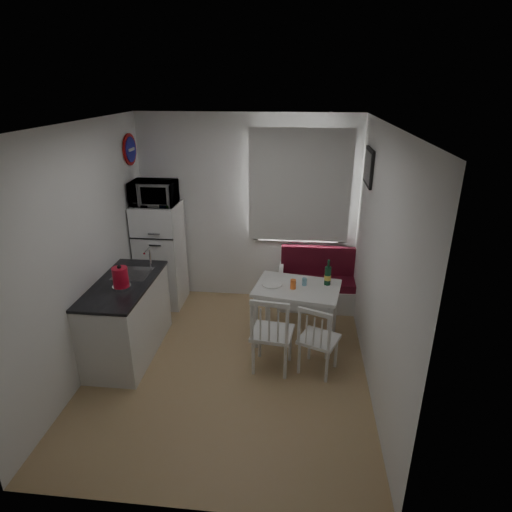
{
  "coord_description": "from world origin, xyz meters",
  "views": [
    {
      "loc": [
        0.71,
        -3.92,
        2.96
      ],
      "look_at": [
        0.24,
        0.5,
        1.14
      ],
      "focal_mm": 30.0,
      "sensor_mm": 36.0,
      "label": 1
    }
  ],
  "objects_px": {
    "kitchen_counter": "(127,318)",
    "microwave": "(154,193)",
    "kettle": "(120,277)",
    "dining_table": "(297,293)",
    "chair_left": "(272,328)",
    "wine_bottle": "(328,272)",
    "chair_right": "(320,334)",
    "bench": "(320,288)",
    "fridge": "(161,255)"
  },
  "relations": [
    {
      "from": "kitchen_counter",
      "to": "microwave",
      "type": "distance_m",
      "value": 1.66
    },
    {
      "from": "kettle",
      "to": "dining_table",
      "type": "bearing_deg",
      "value": 17.42
    },
    {
      "from": "kitchen_counter",
      "to": "chair_left",
      "type": "height_order",
      "value": "kitchen_counter"
    },
    {
      "from": "wine_bottle",
      "to": "chair_left",
      "type": "bearing_deg",
      "value": -128.13
    },
    {
      "from": "chair_right",
      "to": "microwave",
      "type": "relative_size",
      "value": 0.88
    },
    {
      "from": "bench",
      "to": "fridge",
      "type": "height_order",
      "value": "fridge"
    },
    {
      "from": "fridge",
      "to": "wine_bottle",
      "type": "relative_size",
      "value": 4.63
    },
    {
      "from": "wine_bottle",
      "to": "bench",
      "type": "bearing_deg",
      "value": 92.07
    },
    {
      "from": "chair_right",
      "to": "wine_bottle",
      "type": "relative_size",
      "value": 1.59
    },
    {
      "from": "bench",
      "to": "chair_left",
      "type": "xyz_separation_m",
      "value": [
        -0.57,
        -1.57,
        0.29
      ]
    },
    {
      "from": "kettle",
      "to": "microwave",
      "type": "bearing_deg",
      "value": 91.29
    },
    {
      "from": "kitchen_counter",
      "to": "bench",
      "type": "bearing_deg",
      "value": 31.09
    },
    {
      "from": "chair_left",
      "to": "wine_bottle",
      "type": "xyz_separation_m",
      "value": [
        0.6,
        0.76,
        0.32
      ]
    },
    {
      "from": "chair_right",
      "to": "kettle",
      "type": "height_order",
      "value": "kettle"
    },
    {
      "from": "kitchen_counter",
      "to": "fridge",
      "type": "height_order",
      "value": "fridge"
    },
    {
      "from": "dining_table",
      "to": "microwave",
      "type": "xyz_separation_m",
      "value": [
        -1.9,
        0.75,
        0.97
      ]
    },
    {
      "from": "kitchen_counter",
      "to": "fridge",
      "type": "bearing_deg",
      "value": 89.1
    },
    {
      "from": "chair_left",
      "to": "fridge",
      "type": "bearing_deg",
      "value": 145.28
    },
    {
      "from": "kitchen_counter",
      "to": "wine_bottle",
      "type": "distance_m",
      "value": 2.37
    },
    {
      "from": "chair_right",
      "to": "microwave",
      "type": "distance_m",
      "value": 2.8
    },
    {
      "from": "microwave",
      "to": "kettle",
      "type": "relative_size",
      "value": 2.17
    },
    {
      "from": "bench",
      "to": "microwave",
      "type": "height_order",
      "value": "microwave"
    },
    {
      "from": "fridge",
      "to": "kettle",
      "type": "relative_size",
      "value": 5.55
    },
    {
      "from": "dining_table",
      "to": "chair_right",
      "type": "xyz_separation_m",
      "value": [
        0.25,
        -0.65,
        -0.14
      ]
    },
    {
      "from": "fridge",
      "to": "microwave",
      "type": "distance_m",
      "value": 0.89
    },
    {
      "from": "bench",
      "to": "dining_table",
      "type": "height_order",
      "value": "bench"
    },
    {
      "from": "bench",
      "to": "fridge",
      "type": "bearing_deg",
      "value": -177.24
    },
    {
      "from": "chair_right",
      "to": "microwave",
      "type": "xyz_separation_m",
      "value": [
        -2.15,
        1.4,
        1.11
      ]
    },
    {
      "from": "bench",
      "to": "dining_table",
      "type": "xyz_separation_m",
      "value": [
        -0.32,
        -0.91,
        0.37
      ]
    },
    {
      "from": "bench",
      "to": "microwave",
      "type": "distance_m",
      "value": 2.6
    },
    {
      "from": "bench",
      "to": "dining_table",
      "type": "bearing_deg",
      "value": -109.51
    },
    {
      "from": "bench",
      "to": "kettle",
      "type": "distance_m",
      "value": 2.76
    },
    {
      "from": "microwave",
      "to": "chair_left",
      "type": "bearing_deg",
      "value": -40.55
    },
    {
      "from": "bench",
      "to": "fridge",
      "type": "xyz_separation_m",
      "value": [
        -2.22,
        -0.11,
        0.45
      ]
    },
    {
      "from": "kitchen_counter",
      "to": "wine_bottle",
      "type": "relative_size",
      "value": 4.19
    },
    {
      "from": "dining_table",
      "to": "chair_right",
      "type": "relative_size",
      "value": 2.14
    },
    {
      "from": "chair_right",
      "to": "kettle",
      "type": "bearing_deg",
      "value": -159.17
    },
    {
      "from": "bench",
      "to": "microwave",
      "type": "relative_size",
      "value": 2.06
    },
    {
      "from": "fridge",
      "to": "microwave",
      "type": "height_order",
      "value": "microwave"
    },
    {
      "from": "microwave",
      "to": "kettle",
      "type": "bearing_deg",
      "value": -88.71
    },
    {
      "from": "dining_table",
      "to": "microwave",
      "type": "distance_m",
      "value": 2.26
    },
    {
      "from": "microwave",
      "to": "dining_table",
      "type": "bearing_deg",
      "value": -21.48
    },
    {
      "from": "fridge",
      "to": "microwave",
      "type": "xyz_separation_m",
      "value": [
        0.0,
        -0.05,
        0.89
      ]
    },
    {
      "from": "chair_right",
      "to": "kettle",
      "type": "xyz_separation_m",
      "value": [
        -2.12,
        0.07,
        0.52
      ]
    },
    {
      "from": "bench",
      "to": "wine_bottle",
      "type": "xyz_separation_m",
      "value": [
        0.03,
        -0.81,
        0.61
      ]
    },
    {
      "from": "dining_table",
      "to": "wine_bottle",
      "type": "bearing_deg",
      "value": 25.7
    },
    {
      "from": "fridge",
      "to": "microwave",
      "type": "bearing_deg",
      "value": -90.0
    },
    {
      "from": "kettle",
      "to": "wine_bottle",
      "type": "height_order",
      "value": "kettle"
    },
    {
      "from": "chair_left",
      "to": "chair_right",
      "type": "bearing_deg",
      "value": 7.89
    },
    {
      "from": "chair_right",
      "to": "wine_bottle",
      "type": "height_order",
      "value": "wine_bottle"
    }
  ]
}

